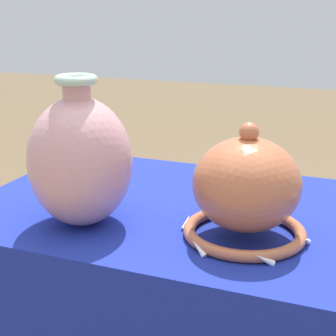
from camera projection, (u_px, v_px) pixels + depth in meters
display_table at (212, 254)px, 1.11m from camera, size 1.05×0.62×0.75m
vase_tall_bulbous at (80, 160)px, 1.00m from camera, size 0.20×0.20×0.30m
vase_dome_bell at (246, 191)px, 0.94m from camera, size 0.24×0.23×0.22m
mosaic_tile_box at (237, 167)px, 1.26m from camera, size 0.13×0.13×0.08m
cup_wide_teal at (94, 150)px, 1.40m from camera, size 0.11×0.11×0.08m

